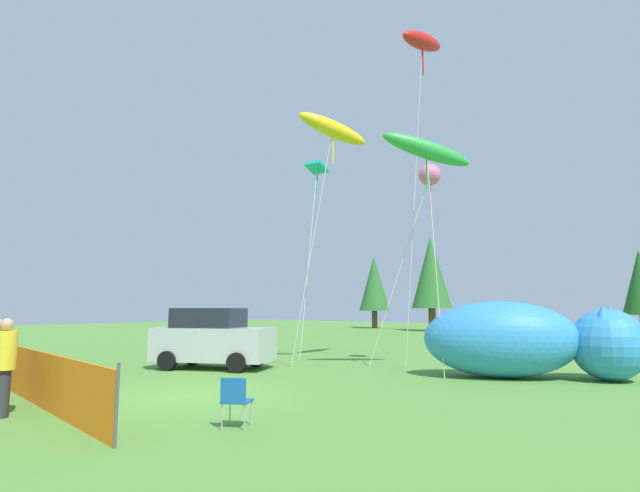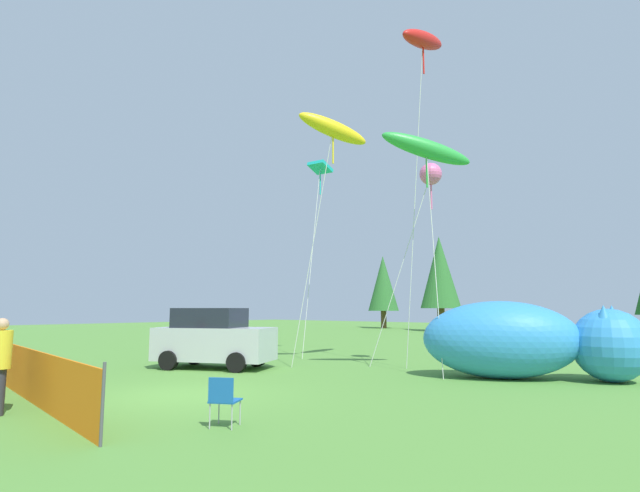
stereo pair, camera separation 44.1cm
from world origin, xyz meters
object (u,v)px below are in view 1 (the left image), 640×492
Objects in this scene: folding_chair at (235,398)px; inflatable_cat at (526,342)px; kite_teal_diamond at (317,171)px; kite_green_fish at (427,150)px; kite_yellow_hero at (333,130)px; kite_red_lizard at (422,42)px; kite_pink_octopus at (429,176)px; parked_car at (213,339)px; spectator_in_white_shirt at (4,363)px.

inflatable_cat is (1.84, 9.51, 0.53)m from folding_chair.
folding_chair is 0.14× the size of inflatable_cat.
kite_green_fish is at bearing -21.44° from kite_teal_diamond.
kite_yellow_hero is 0.74× the size of kite_red_lizard.
folding_chair is at bearing -85.01° from kite_green_fish.
inflatable_cat is 0.66× the size of kite_yellow_hero.
kite_pink_octopus is 4.92m from kite_red_lizard.
parked_car is 8.10m from spectator_in_white_shirt.
parked_car is 9.65m from kite_pink_octopus.
kite_teal_diamond is (-6.48, 1.67, -3.31)m from kite_red_lizard.
kite_red_lizard is at bearing 35.19° from kite_yellow_hero.
kite_green_fish is 1.86m from kite_pink_octopus.
kite_red_lizard reaches higher than kite_pink_octopus.
folding_chair is at bearing -81.90° from kite_red_lizard.
parked_car is 0.71× the size of inflatable_cat.
kite_teal_diamond reaches higher than spectator_in_white_shirt.
inflatable_cat is 9.67m from kite_yellow_hero.
spectator_in_white_shirt is 0.20× the size of kite_yellow_hero.
kite_teal_diamond is (-0.62, 6.26, 7.41)m from parked_car.
folding_chair is at bearing -127.51° from inflatable_cat.
kite_green_fish is (-0.75, 8.65, 6.72)m from folding_chair.
kite_teal_diamond is (-7.87, 11.44, 7.91)m from folding_chair.
kite_teal_diamond is at bearing 105.60° from spectator_in_white_shirt.
kite_teal_diamond reaches higher than folding_chair.
folding_chair is 14.95m from kite_red_lizard.
kite_yellow_hero is (-3.34, -0.78, 1.28)m from kite_green_fish.
spectator_in_white_shirt is 0.23× the size of kite_green_fish.
kite_red_lizard is 1.41× the size of kite_teal_diamond.
kite_yellow_hero reaches higher than kite_teal_diamond.
inflatable_cat reaches higher than spectator_in_white_shirt.
inflatable_cat is 0.69× the size of kite_teal_diamond.
kite_teal_diamond is (-9.71, 1.93, 7.38)m from inflatable_cat.
kite_yellow_hero reaches higher than parked_car.
folding_chair is 0.09× the size of kite_yellow_hero.
folding_chair is at bearing -62.51° from kite_yellow_hero.
parked_car is 0.47× the size of kite_yellow_hero.
kite_red_lizard is (-0.64, 1.13, 4.50)m from kite_green_fish.
kite_red_lizard reaches higher than folding_chair.
folding_chair is at bearing 29.18° from spectator_in_white_shirt.
parked_car is at bearing -84.39° from kite_teal_diamond.
kite_pink_octopus is at bearing 43.39° from kite_yellow_hero.
kite_red_lizard is at bearing 11.72° from parked_car.
kite_pink_octopus is at bearing 78.65° from spectator_in_white_shirt.
kite_green_fish is at bearing 171.80° from inflatable_cat.
kite_yellow_hero is at bearing 90.28° from spectator_in_white_shirt.
kite_teal_diamond is at bearing 69.23° from parked_car.
kite_teal_diamond reaches higher than parked_car.
spectator_in_white_shirt is at bearing -74.40° from kite_teal_diamond.
kite_red_lizard is (2.70, 1.91, 3.22)m from kite_yellow_hero.
inflatable_cat is at bearing 63.44° from spectator_in_white_shirt.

